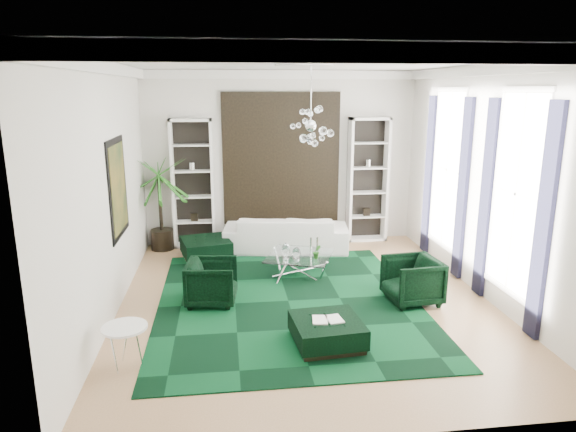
{
  "coord_description": "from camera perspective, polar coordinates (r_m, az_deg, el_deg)",
  "views": [
    {
      "loc": [
        -1.27,
        -7.82,
        3.4
      ],
      "look_at": [
        -0.22,
        0.5,
        1.32
      ],
      "focal_mm": 32.0,
      "sensor_mm": 36.0,
      "label": 1
    }
  ],
  "objects": [
    {
      "name": "floor",
      "position": [
        8.63,
        1.9,
        -9.38
      ],
      "size": [
        6.0,
        7.0,
        0.02
      ],
      "primitive_type": "cube",
      "color": "tan",
      "rests_on": "ground"
    },
    {
      "name": "ceiling",
      "position": [
        7.93,
        2.13,
        16.87
      ],
      "size": [
        6.0,
        7.0,
        0.02
      ],
      "primitive_type": "cube",
      "color": "white",
      "rests_on": "ground"
    },
    {
      "name": "wall_back",
      "position": [
        11.5,
        -0.78,
        6.43
      ],
      "size": [
        6.0,
        0.02,
        3.8
      ],
      "primitive_type": "cube",
      "color": "silver",
      "rests_on": "ground"
    },
    {
      "name": "wall_front",
      "position": [
        4.74,
        8.77,
        -4.73
      ],
      "size": [
        6.0,
        0.02,
        3.8
      ],
      "primitive_type": "cube",
      "color": "silver",
      "rests_on": "ground"
    },
    {
      "name": "wall_left",
      "position": [
        8.15,
        -19.39,
        2.52
      ],
      "size": [
        0.02,
        7.0,
        3.8
      ],
      "primitive_type": "cube",
      "color": "silver",
      "rests_on": "ground"
    },
    {
      "name": "wall_right",
      "position": [
        9.04,
        21.24,
        3.42
      ],
      "size": [
        0.02,
        7.0,
        3.8
      ],
      "primitive_type": "cube",
      "color": "silver",
      "rests_on": "ground"
    },
    {
      "name": "crown_molding",
      "position": [
        7.93,
        2.13,
        16.07
      ],
      "size": [
        6.0,
        7.0,
        0.18
      ],
      "primitive_type": null,
      "color": "white",
      "rests_on": "ceiling"
    },
    {
      "name": "ceiling_medallion",
      "position": [
        8.23,
        1.78,
        16.48
      ],
      "size": [
        0.9,
        0.9,
        0.05
      ],
      "primitive_type": "cylinder",
      "color": "white",
      "rests_on": "ceiling"
    },
    {
      "name": "tapestry",
      "position": [
        11.45,
        -0.75,
        6.39
      ],
      "size": [
        2.5,
        0.06,
        2.8
      ],
      "primitive_type": "cube",
      "color": "black",
      "rests_on": "wall_back"
    },
    {
      "name": "shelving_left",
      "position": [
        11.33,
        -10.52,
        3.52
      ],
      "size": [
        0.9,
        0.38,
        2.8
      ],
      "primitive_type": null,
      "color": "white",
      "rests_on": "floor"
    },
    {
      "name": "shelving_right",
      "position": [
        11.76,
        8.85,
        3.96
      ],
      "size": [
        0.9,
        0.38,
        2.8
      ],
      "primitive_type": null,
      "color": "white",
      "rests_on": "floor"
    },
    {
      "name": "painting",
      "position": [
        8.73,
        -18.31,
        2.98
      ],
      "size": [
        0.04,
        1.3,
        1.6
      ],
      "primitive_type": "cube",
      "color": "black",
      "rests_on": "wall_left"
    },
    {
      "name": "window_near",
      "position": [
        8.26,
        24.02,
        2.24
      ],
      "size": [
        0.03,
        1.1,
        2.9
      ],
      "primitive_type": "cube",
      "color": "white",
      "rests_on": "wall_right"
    },
    {
      "name": "curtain_near_a",
      "position": [
        7.66,
        26.57,
        -0.8
      ],
      "size": [
        0.07,
        0.3,
        3.25
      ],
      "primitive_type": "cube",
      "color": "black",
      "rests_on": "floor"
    },
    {
      "name": "curtain_near_b",
      "position": [
        8.96,
        21.14,
        1.7
      ],
      "size": [
        0.07,
        0.3,
        3.25
      ],
      "primitive_type": "cube",
      "color": "black",
      "rests_on": "floor"
    },
    {
      "name": "window_far",
      "position": [
        10.36,
        17.26,
        4.97
      ],
      "size": [
        0.03,
        1.1,
        2.9
      ],
      "primitive_type": "cube",
      "color": "white",
      "rests_on": "wall_right"
    },
    {
      "name": "curtain_far_a",
      "position": [
        9.69,
        18.84,
        2.76
      ],
      "size": [
        0.07,
        0.3,
        3.25
      ],
      "primitive_type": "cube",
      "color": "black",
      "rests_on": "floor"
    },
    {
      "name": "curtain_far_b",
      "position": [
        11.09,
        15.37,
        4.34
      ],
      "size": [
        0.07,
        0.3,
        3.25
      ],
      "primitive_type": "cube",
      "color": "black",
      "rests_on": "floor"
    },
    {
      "name": "rug",
      "position": [
        8.55,
        0.02,
        -9.45
      ],
      "size": [
        4.2,
        5.0,
        0.02
      ],
      "primitive_type": "cube",
      "color": "black",
      "rests_on": "floor"
    },
    {
      "name": "sofa",
      "position": [
        11.06,
        -0.23,
        -1.91
      ],
      "size": [
        2.75,
        1.39,
        0.77
      ],
      "primitive_type": "imported",
      "rotation": [
        0.0,
        0.0,
        3.0
      ],
      "color": "silver",
      "rests_on": "floor"
    },
    {
      "name": "armchair_left",
      "position": [
        8.46,
        -8.45,
        -7.29
      ],
      "size": [
        0.88,
        0.86,
        0.72
      ],
      "primitive_type": "imported",
      "rotation": [
        0.0,
        0.0,
        1.46
      ],
      "color": "black",
      "rests_on": "floor"
    },
    {
      "name": "armchair_right",
      "position": [
        8.65,
        13.62,
        -6.96
      ],
      "size": [
        0.9,
        0.88,
        0.75
      ],
      "primitive_type": "imported",
      "rotation": [
        0.0,
        0.0,
        -1.47
      ],
      "color": "black",
      "rests_on": "floor"
    },
    {
      "name": "coffee_table",
      "position": [
        9.67,
        1.29,
        -5.45
      ],
      "size": [
        1.47,
        1.47,
        0.39
      ],
      "primitive_type": null,
      "rotation": [
        0.0,
        0.0,
        -0.37
      ],
      "color": "white",
      "rests_on": "floor"
    },
    {
      "name": "ottoman_side",
      "position": [
        10.69,
        -9.09,
        -3.65
      ],
      "size": [
        1.12,
        1.12,
        0.41
      ],
      "primitive_type": "cube",
      "rotation": [
        0.0,
        0.0,
        0.23
      ],
      "color": "black",
      "rests_on": "floor"
    },
    {
      "name": "ottoman_front",
      "position": [
        7.18,
        4.35,
        -12.77
      ],
      "size": [
        0.98,
        0.98,
        0.36
      ],
      "primitive_type": "cube",
      "rotation": [
        0.0,
        0.0,
        0.09
      ],
      "color": "black",
      "rests_on": "floor"
    },
    {
      "name": "book",
      "position": [
        7.09,
        4.38,
        -11.36
      ],
      "size": [
        0.42,
        0.28,
        0.03
      ],
      "primitive_type": "cube",
      "color": "white",
      "rests_on": "ottoman_front"
    },
    {
      "name": "side_table",
      "position": [
        6.91,
        -17.55,
        -13.74
      ],
      "size": [
        0.71,
        0.71,
        0.54
      ],
      "primitive_type": "cylinder",
      "rotation": [
        0.0,
        0.0,
        -0.31
      ],
      "color": "white",
      "rests_on": "floor"
    },
    {
      "name": "palm",
      "position": [
        11.25,
        -14.11,
        2.87
      ],
      "size": [
        1.88,
        1.88,
        2.65
      ],
      "primitive_type": null,
      "rotation": [
        0.0,
        0.0,
        -0.14
      ],
      "color": "#256A1B",
      "rests_on": "floor"
    },
    {
      "name": "chandelier",
      "position": [
        8.03,
        2.53,
        9.97
      ],
      "size": [
        0.94,
        0.94,
        0.64
      ],
      "primitive_type": null,
      "rotation": [
        0.0,
        0.0,
        0.43
      ],
      "color": "white",
      "rests_on": "ceiling"
    },
    {
      "name": "table_plant",
      "position": [
        9.39,
        3.23,
        -3.96
      ],
      "size": [
        0.15,
        0.12,
        0.26
      ],
      "primitive_type": "imported",
      "rotation": [
        0.0,
        0.0,
        -0.01
      ],
      "color": "#256A1B",
      "rests_on": "coffee_table"
    }
  ]
}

